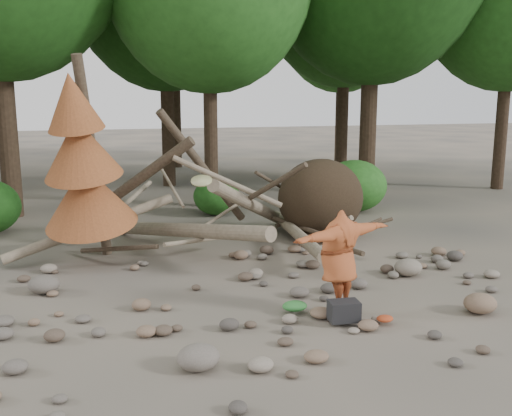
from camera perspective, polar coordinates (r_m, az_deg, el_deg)
name	(u,v)px	position (r m, az deg, el deg)	size (l,w,h in m)	color
ground	(287,304)	(9.88, 3.14, -9.54)	(120.00, 120.00, 0.00)	#514C44
deadfall_pile	(300,201)	(14.17, 4.46, 0.69)	(8.55, 5.24, 3.30)	#332619
dead_conifer	(83,166)	(12.05, -16.88, 4.04)	(2.06, 2.16, 4.35)	#4C3F30
bush_mid	(217,196)	(17.19, -3.97, 1.16)	(1.40, 1.40, 1.12)	#225B1A
bush_right	(354,186)	(17.94, 9.79, 2.21)	(2.00, 2.00, 1.60)	#2B6C21
frisbee_thrower	(339,260)	(9.29, 8.30, -5.13)	(3.49, 1.13, 2.32)	#A84C26
backpack	(344,314)	(9.08, 8.77, -10.48)	(0.47, 0.31, 0.31)	black
cloth_green	(295,309)	(9.45, 3.89, -10.03)	(0.41, 0.34, 0.16)	#2D7130
cloth_orange	(385,322)	(9.22, 12.75, -11.02)	(0.27, 0.22, 0.10)	#AA3D1D
boulder_front_left	(198,357)	(7.62, -5.79, -14.63)	(0.56, 0.50, 0.33)	#6D645B
boulder_front_right	(480,303)	(10.11, 21.51, -8.86)	(0.54, 0.49, 0.33)	#816651
boulder_mid_right	(408,267)	(11.72, 14.98, -5.75)	(0.56, 0.51, 0.34)	gray
boulder_mid_left	(44,284)	(11.01, -20.44, -7.15)	(0.56, 0.50, 0.33)	#625A52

